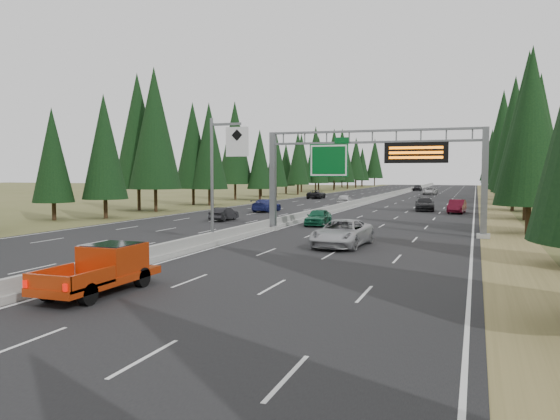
# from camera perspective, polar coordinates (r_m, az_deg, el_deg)

# --- Properties ---
(road) EXTENTS (32.00, 260.00, 0.08)m
(road) POSITION_cam_1_polar(r_m,az_deg,el_deg) (87.37, 9.46, 0.81)
(road) COLOR black
(road) RESTS_ON ground
(shoulder_right) EXTENTS (3.60, 260.00, 0.06)m
(shoulder_right) POSITION_cam_1_polar(r_m,az_deg,el_deg) (85.99, 21.21, 0.54)
(shoulder_right) COLOR olive
(shoulder_right) RESTS_ON ground
(shoulder_left) EXTENTS (3.60, 260.00, 0.06)m
(shoulder_left) POSITION_cam_1_polar(r_m,az_deg,el_deg) (92.24, -1.48, 1.02)
(shoulder_left) COLOR brown
(shoulder_left) RESTS_ON ground
(median_barrier) EXTENTS (0.70, 260.00, 0.85)m
(median_barrier) POSITION_cam_1_polar(r_m,az_deg,el_deg) (87.35, 9.46, 1.05)
(median_barrier) COLOR gray
(median_barrier) RESTS_ON road
(sign_gantry) EXTENTS (16.75, 0.98, 7.80)m
(sign_gantry) POSITION_cam_1_polar(r_m,az_deg,el_deg) (41.27, 10.45, 4.66)
(sign_gantry) COLOR slate
(sign_gantry) RESTS_ON road
(hov_sign_pole) EXTENTS (2.80, 0.50, 8.00)m
(hov_sign_pole) POSITION_cam_1_polar(r_m,az_deg,el_deg) (34.29, -6.28, 3.96)
(hov_sign_pole) COLOR slate
(hov_sign_pole) RESTS_ON road
(tree_row_right) EXTENTS (11.69, 243.55, 18.94)m
(tree_row_right) POSITION_cam_1_polar(r_m,az_deg,el_deg) (72.61, 25.10, 7.00)
(tree_row_right) COLOR black
(tree_row_right) RESTS_ON ground
(tree_row_left) EXTENTS (12.17, 244.55, 18.90)m
(tree_row_left) POSITION_cam_1_polar(r_m,az_deg,el_deg) (85.87, -6.55, 6.81)
(tree_row_left) COLOR black
(tree_row_left) RESTS_ON ground
(silver_minivan) EXTENTS (3.18, 6.21, 1.68)m
(silver_minivan) POSITION_cam_1_polar(r_m,az_deg,el_deg) (34.28, 6.53, -2.41)
(silver_minivan) COLOR #ACADB1
(silver_minivan) RESTS_ON road
(red_pickup) EXTENTS (1.98, 5.55, 1.81)m
(red_pickup) POSITION_cam_1_polar(r_m,az_deg,el_deg) (22.29, -17.70, -5.57)
(red_pickup) COLOR black
(red_pickup) RESTS_ON road
(car_ahead_green) EXTENTS (1.88, 4.37, 1.47)m
(car_ahead_green) POSITION_cam_1_polar(r_m,az_deg,el_deg) (47.79, 4.01, -0.74)
(car_ahead_green) COLOR #166241
(car_ahead_green) RESTS_ON road
(car_ahead_dkred) EXTENTS (2.04, 4.86, 1.56)m
(car_ahead_dkred) POSITION_cam_1_polar(r_m,az_deg,el_deg) (65.39, 17.99, 0.37)
(car_ahead_dkred) COLOR maroon
(car_ahead_dkred) RESTS_ON road
(car_ahead_dkgrey) EXTENTS (2.75, 5.66, 1.59)m
(car_ahead_dkgrey) POSITION_cam_1_polar(r_m,az_deg,el_deg) (68.61, 14.87, 0.60)
(car_ahead_dkgrey) COLOR black
(car_ahead_dkgrey) RESTS_ON road
(car_ahead_white) EXTENTS (2.93, 5.67, 1.53)m
(car_ahead_white) POSITION_cam_1_polar(r_m,az_deg,el_deg) (118.49, 15.42, 1.91)
(car_ahead_white) COLOR #B3B3B3
(car_ahead_white) RESTS_ON road
(car_ahead_far) EXTENTS (1.98, 4.86, 1.65)m
(car_ahead_far) POSITION_cam_1_polar(r_m,az_deg,el_deg) (144.03, 14.18, 2.28)
(car_ahead_far) COLOR black
(car_ahead_far) RESTS_ON road
(car_onc_near) EXTENTS (1.43, 3.93, 1.29)m
(car_onc_near) POSITION_cam_1_polar(r_m,az_deg,el_deg) (52.88, -5.87, -0.40)
(car_onc_near) COLOR black
(car_onc_near) RESTS_ON road
(car_onc_blue) EXTENTS (2.29, 5.24, 1.50)m
(car_onc_blue) POSITION_cam_1_polar(r_m,az_deg,el_deg) (64.71, -1.43, 0.50)
(car_onc_blue) COLOR navy
(car_onc_blue) RESTS_ON road
(car_onc_white) EXTENTS (1.94, 4.55, 1.53)m
(car_onc_white) POSITION_cam_1_polar(r_m,az_deg,el_deg) (78.71, 6.82, 1.09)
(car_onc_white) COLOR #BABABA
(car_onc_white) RESTS_ON road
(car_onc_far) EXTENTS (2.80, 5.62, 1.53)m
(car_onc_far) POSITION_cam_1_polar(r_m,az_deg,el_deg) (97.94, 3.82, 1.65)
(car_onc_far) COLOR black
(car_onc_far) RESTS_ON road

